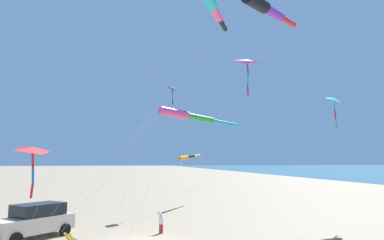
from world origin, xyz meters
name	(u,v)px	position (x,y,z in m)	size (l,w,h in m)	color
parked_car	(34,220)	(5.57, -2.38, 0.95)	(4.34, 4.36, 1.85)	beige
person_child_green_jacket	(161,221)	(-1.51, -2.21, 0.69)	(0.45, 0.44, 1.26)	#B72833
kite_windsock_magenta_far_left	(266,8)	(-9.05, -3.52, 15.16)	(18.03, 5.44, 15.65)	black
kite_delta_blue_topmost	(247,62)	(-7.20, -2.52, 10.76)	(13.31, 2.38, 11.05)	purple
kite_windsock_purple_drifting	(189,116)	(-2.92, -0.90, 6.85)	(10.45, 3.77, 7.30)	#EF4C93
kite_windsock_rainbow_low_near	(187,157)	(-5.36, -14.22, 4.60)	(3.36, 14.13, 4.96)	orange
kite_delta_green_low_center	(172,89)	(-3.49, -11.66, 10.64)	(8.33, 10.59, 10.93)	black
kite_delta_yellow_midlevel	(33,151)	(4.75, 2.24, 4.68)	(6.02, 3.72, 4.99)	red
kite_windsock_long_streamer_right	(212,6)	(-4.63, -1.75, 14.08)	(11.81, 5.03, 14.58)	#1EB7C6
kite_delta_checkered_midright	(334,101)	(-14.28, -3.65, 8.62)	(15.56, 1.62, 9.00)	#1EB7C6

